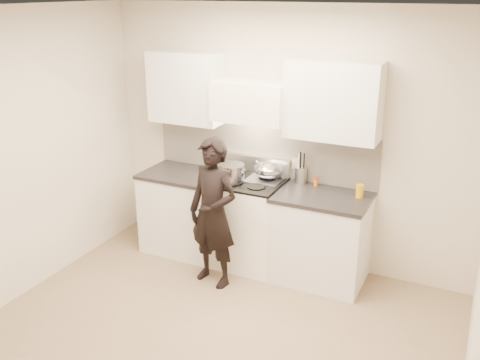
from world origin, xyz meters
name	(u,v)px	position (x,y,z in m)	size (l,w,h in m)	color
ground_plane	(207,342)	(0.00, 0.00, 0.00)	(4.00, 4.00, 0.00)	#816B55
room_shell	(219,149)	(-0.06, 0.37, 1.60)	(4.04, 3.54, 2.70)	beige
stove	(246,222)	(-0.30, 1.42, 0.47)	(0.76, 0.65, 0.96)	white
counter_right	(321,238)	(0.53, 1.43, 0.46)	(0.92, 0.67, 0.92)	silver
counter_left	(183,210)	(-1.08, 1.43, 0.46)	(0.82, 0.67, 0.92)	silver
wok	(269,170)	(-0.10, 1.56, 1.04)	(0.31, 0.39, 0.25)	#ABAAB4
stock_pot	(231,173)	(-0.41, 1.31, 1.05)	(0.38, 0.33, 0.18)	#ABAAB4
utensil_crock	(301,174)	(0.21, 1.66, 1.02)	(0.12, 0.12, 0.33)	silver
spice_jar	(316,182)	(0.38, 1.65, 0.97)	(0.04, 0.04, 0.09)	orange
oil_glass	(360,191)	(0.87, 1.52, 0.99)	(0.08, 0.08, 0.13)	#BF8C0C
person	(213,213)	(-0.41, 0.91, 0.76)	(0.55, 0.36, 1.52)	black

